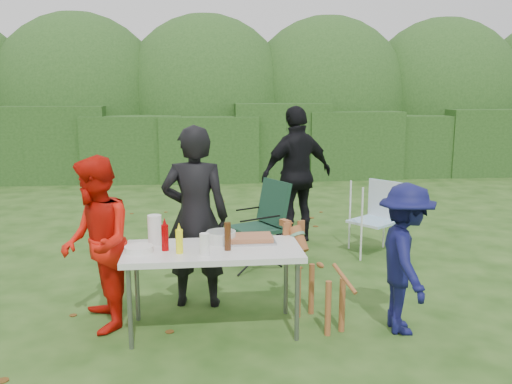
{
  "coord_description": "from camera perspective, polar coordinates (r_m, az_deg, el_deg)",
  "views": [
    {
      "loc": [
        -0.31,
        -4.71,
        2.07
      ],
      "look_at": [
        0.32,
        0.9,
        1.0
      ],
      "focal_mm": 38.0,
      "sensor_mm": 36.0,
      "label": 1
    }
  ],
  "objects": [
    {
      "name": "ground",
      "position": [
        5.15,
        -2.51,
        -12.96
      ],
      "size": [
        80.0,
        80.0,
        0.0
      ],
      "primitive_type": "plane",
      "color": "#1E4211"
    },
    {
      "name": "hedge_row",
      "position": [
        12.77,
        -5.03,
        5.21
      ],
      "size": [
        22.0,
        1.4,
        1.7
      ],
      "primitive_type": "cube",
      "color": "#23471C",
      "rests_on": "ground"
    },
    {
      "name": "shrub_backdrop",
      "position": [
        14.32,
        -5.24,
        8.8
      ],
      "size": [
        20.0,
        2.6,
        3.2
      ],
      "primitive_type": "ellipsoid",
      "color": "#3D6628",
      "rests_on": "ground"
    },
    {
      "name": "folding_table",
      "position": [
        4.66,
        -4.54,
        -6.56
      ],
      "size": [
        1.5,
        0.7,
        0.74
      ],
      "color": "silver",
      "rests_on": "ground"
    },
    {
      "name": "person_cook",
      "position": [
        5.19,
        -6.42,
        -2.63
      ],
      "size": [
        0.68,
        0.49,
        1.75
      ],
      "primitive_type": "imported",
      "rotation": [
        0.0,
        0.0,
        3.02
      ],
      "color": "black",
      "rests_on": "ground"
    },
    {
      "name": "person_red_jacket",
      "position": [
        4.87,
        -16.46,
        -5.28
      ],
      "size": [
        0.75,
        0.87,
        1.52
      ],
      "primitive_type": "imported",
      "rotation": [
        0.0,
        0.0,
        -1.3
      ],
      "color": "red",
      "rests_on": "ground"
    },
    {
      "name": "person_black_puffy",
      "position": [
        7.38,
        4.34,
        1.83
      ],
      "size": [
        1.18,
        0.85,
        1.86
      ],
      "primitive_type": "imported",
      "rotation": [
        0.0,
        0.0,
        3.55
      ],
      "color": "black",
      "rests_on": "ground"
    },
    {
      "name": "child",
      "position": [
        4.82,
        15.41,
        -6.77
      ],
      "size": [
        0.57,
        0.89,
        1.3
      ],
      "primitive_type": "imported",
      "rotation": [
        0.0,
        0.0,
        1.46
      ],
      "color": "#101247",
      "rests_on": "ground"
    },
    {
      "name": "dog",
      "position": [
        4.88,
        6.73,
        -9.12
      ],
      "size": [
        0.69,
        0.95,
        0.84
      ],
      "primitive_type": null,
      "rotation": [
        0.0,
        0.0,
        2.0
      ],
      "color": "#99562C",
      "rests_on": "ground"
    },
    {
      "name": "camping_chair",
      "position": [
        6.43,
        0.15,
        -3.32
      ],
      "size": [
        0.85,
        0.85,
        1.02
      ],
      "primitive_type": null,
      "rotation": [
        0.0,
        0.0,
        3.6
      ],
      "color": "#183A2A",
      "rests_on": "ground"
    },
    {
      "name": "lawn_chair",
      "position": [
        7.02,
        12.27,
        -2.71
      ],
      "size": [
        0.77,
        0.77,
        0.93
      ],
      "primitive_type": null,
      "rotation": [
        0.0,
        0.0,
        3.78
      ],
      "color": "#489FD1",
      "rests_on": "ground"
    },
    {
      "name": "food_tray",
      "position": [
        4.82,
        -0.69,
        -5.14
      ],
      "size": [
        0.45,
        0.3,
        0.02
      ],
      "primitive_type": "cube",
      "color": "#B7B7BA",
      "rests_on": "folding_table"
    },
    {
      "name": "focaccia_bread",
      "position": [
        4.81,
        -0.7,
        -4.82
      ],
      "size": [
        0.4,
        0.26,
        0.04
      ],
      "primitive_type": "cube",
      "color": "#AF6A44",
      "rests_on": "food_tray"
    },
    {
      "name": "mustard_bottle",
      "position": [
        4.51,
        -8.07,
        -5.18
      ],
      "size": [
        0.06,
        0.06,
        0.2
      ],
      "primitive_type": "cylinder",
      "color": "#FFFD19",
      "rests_on": "folding_table"
    },
    {
      "name": "ketchup_bottle",
      "position": [
        4.6,
        -9.56,
        -4.77
      ],
      "size": [
        0.06,
        0.06,
        0.22
      ],
      "primitive_type": "cylinder",
      "color": "#960104",
      "rests_on": "folding_table"
    },
    {
      "name": "beer_bottle",
      "position": [
        4.55,
        -3.01,
        -4.68
      ],
      "size": [
        0.06,
        0.06,
        0.24
      ],
      "primitive_type": "cylinder",
      "color": "#47230F",
      "rests_on": "folding_table"
    },
    {
      "name": "paper_towel_roll",
      "position": [
        4.79,
        -10.61,
        -3.93
      ],
      "size": [
        0.12,
        0.12,
        0.26
      ],
      "primitive_type": "cylinder",
      "color": "white",
      "rests_on": "folding_table"
    },
    {
      "name": "cup_stack",
      "position": [
        4.44,
        -5.43,
        -5.5
      ],
      "size": [
        0.08,
        0.08,
        0.18
      ],
      "primitive_type": "cylinder",
      "color": "white",
      "rests_on": "folding_table"
    },
    {
      "name": "pasta_bowl",
      "position": [
        4.8,
        -3.68,
        -4.73
      ],
      "size": [
        0.26,
        0.26,
        0.1
      ],
      "primitive_type": "cylinder",
      "color": "silver",
      "rests_on": "folding_table"
    },
    {
      "name": "plate_stack",
      "position": [
        4.62,
        -12.21,
        -5.88
      ],
      "size": [
        0.24,
        0.24,
        0.05
      ],
      "primitive_type": "cylinder",
      "color": "white",
      "rests_on": "folding_table"
    }
  ]
}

